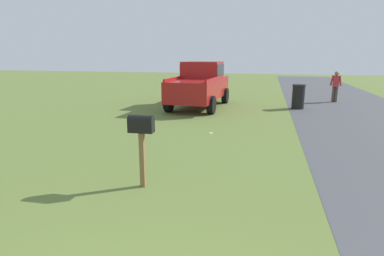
{
  "coord_description": "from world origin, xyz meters",
  "views": [
    {
      "loc": [
        -1.23,
        -1.05,
        2.43
      ],
      "look_at": [
        5.45,
        0.56,
        0.81
      ],
      "focal_mm": 29.36,
      "sensor_mm": 36.0,
      "label": 1
    }
  ],
  "objects_px": {
    "mailbox": "(141,130)",
    "trash_bin": "(298,97)",
    "pickup_truck": "(200,83)",
    "pedestrian": "(336,84)"
  },
  "relations": [
    {
      "from": "mailbox",
      "to": "pickup_truck",
      "type": "bearing_deg",
      "value": 3.25
    },
    {
      "from": "mailbox",
      "to": "pickup_truck",
      "type": "xyz_separation_m",
      "value": [
        9.34,
        0.9,
        0.01
      ]
    },
    {
      "from": "mailbox",
      "to": "trash_bin",
      "type": "height_order",
      "value": "mailbox"
    },
    {
      "from": "pickup_truck",
      "to": "trash_bin",
      "type": "xyz_separation_m",
      "value": [
        0.43,
        -4.46,
        -0.55
      ]
    },
    {
      "from": "trash_bin",
      "to": "pedestrian",
      "type": "distance_m",
      "value": 3.31
    },
    {
      "from": "mailbox",
      "to": "trash_bin",
      "type": "distance_m",
      "value": 10.41
    },
    {
      "from": "pickup_truck",
      "to": "trash_bin",
      "type": "bearing_deg",
      "value": -81.63
    },
    {
      "from": "mailbox",
      "to": "trash_bin",
      "type": "bearing_deg",
      "value": -22.3
    },
    {
      "from": "trash_bin",
      "to": "mailbox",
      "type": "bearing_deg",
      "value": 159.95
    },
    {
      "from": "pedestrian",
      "to": "mailbox",
      "type": "bearing_deg",
      "value": 173.66
    }
  ]
}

